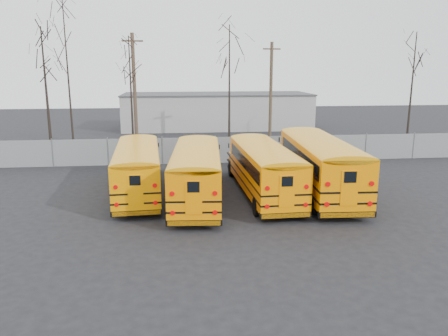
{
  "coord_description": "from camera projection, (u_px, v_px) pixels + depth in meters",
  "views": [
    {
      "loc": [
        -2.88,
        -20.64,
        7.17
      ],
      "look_at": [
        -0.27,
        3.28,
        1.6
      ],
      "focal_mm": 35.0,
      "sensor_mm": 36.0,
      "label": 1
    }
  ],
  "objects": [
    {
      "name": "tree_5",
      "position": [
        411.0,
        91.0,
        39.38
      ],
      "size": [
        0.26,
        0.26,
        10.21
      ],
      "primitive_type": "cone",
      "color": "black",
      "rests_on": "ground"
    },
    {
      "name": "bus_c",
      "position": [
        263.0,
        166.0,
        24.59
      ],
      "size": [
        2.8,
        10.82,
        3.01
      ],
      "rotation": [
        0.0,
        0.0,
        0.03
      ],
      "color": "black",
      "rests_on": "ground"
    },
    {
      "name": "bus_a",
      "position": [
        138.0,
        165.0,
        24.82
      ],
      "size": [
        3.02,
        10.59,
        2.93
      ],
      "rotation": [
        0.0,
        0.0,
        0.06
      ],
      "color": "black",
      "rests_on": "ground"
    },
    {
      "name": "bus_b",
      "position": [
        197.0,
        169.0,
        23.67
      ],
      "size": [
        3.29,
        11.0,
        3.04
      ],
      "rotation": [
        0.0,
        0.0,
        -0.07
      ],
      "color": "black",
      "rests_on": "ground"
    },
    {
      "name": "utility_pole_left",
      "position": [
        135.0,
        92.0,
        37.47
      ],
      "size": [
        1.78,
        0.31,
        9.98
      ],
      "rotation": [
        0.0,
        0.0,
        0.1
      ],
      "color": "#4D3A2C",
      "rests_on": "ground"
    },
    {
      "name": "utility_pole_right",
      "position": [
        271.0,
        93.0,
        40.39
      ],
      "size": [
        1.67,
        0.39,
        9.41
      ],
      "rotation": [
        0.0,
        0.0,
        0.16
      ],
      "color": "#4A3B2A",
      "rests_on": "ground"
    },
    {
      "name": "tree_3",
      "position": [
        131.0,
        96.0,
        36.08
      ],
      "size": [
        0.26,
        0.26,
        9.64
      ],
      "primitive_type": "cone",
      "color": "black",
      "rests_on": "ground"
    },
    {
      "name": "tree_1",
      "position": [
        46.0,
        92.0,
        35.54
      ],
      "size": [
        0.26,
        0.26,
        10.32
      ],
      "primitive_type": "cone",
      "color": "black",
      "rests_on": "ground"
    },
    {
      "name": "distant_building",
      "position": [
        217.0,
        111.0,
        52.66
      ],
      "size": [
        22.0,
        8.0,
        4.0
      ],
      "primitive_type": "cube",
      "color": "#A2A39E",
      "rests_on": "ground"
    },
    {
      "name": "fence",
      "position": [
        215.0,
        150.0,
        33.31
      ],
      "size": [
        40.0,
        0.04,
        2.0
      ],
      "primitive_type": "cube",
      "color": "gray",
      "rests_on": "ground"
    },
    {
      "name": "bus_d",
      "position": [
        319.0,
        161.0,
        25.02
      ],
      "size": [
        3.34,
        11.96,
        3.31
      ],
      "rotation": [
        0.0,
        0.0,
        -0.05
      ],
      "color": "black",
      "rests_on": "ground"
    },
    {
      "name": "tree_4",
      "position": [
        229.0,
        89.0,
        37.52
      ],
      "size": [
        0.26,
        0.26,
        10.65
      ],
      "primitive_type": "cone",
      "color": "black",
      "rests_on": "ground"
    },
    {
      "name": "tree_2",
      "position": [
        69.0,
        83.0,
        32.75
      ],
      "size": [
        0.26,
        0.26,
        12.04
      ],
      "primitive_type": "cone",
      "color": "black",
      "rests_on": "ground"
    },
    {
      "name": "ground",
      "position": [
        236.0,
        213.0,
        21.91
      ],
      "size": [
        120.0,
        120.0,
        0.0
      ],
      "primitive_type": "plane",
      "color": "black",
      "rests_on": "ground"
    }
  ]
}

